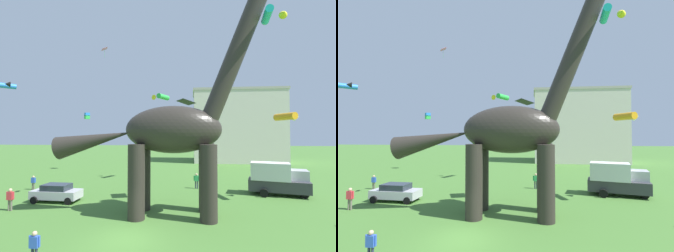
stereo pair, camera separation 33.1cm
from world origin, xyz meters
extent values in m
plane|color=#42702D|center=(0.00, 0.00, 0.00)|extent=(240.00, 240.00, 0.00)
cylinder|color=#2D2823|center=(4.90, 5.66, 2.65)|extent=(1.23, 1.23, 5.30)
cylinder|color=#2D2823|center=(4.90, 3.32, 2.65)|extent=(1.23, 1.23, 5.30)
cylinder|color=#2D2823|center=(-0.17, 5.66, 2.65)|extent=(1.23, 1.23, 5.30)
cylinder|color=#2D2823|center=(-0.17, 3.32, 2.65)|extent=(1.23, 1.23, 5.30)
ellipsoid|color=#2D2823|center=(2.36, 4.49, 6.37)|extent=(7.25, 3.12, 3.57)
cylinder|color=#2D2823|center=(7.06, 4.49, 12.08)|extent=(5.21, 1.34, 10.32)
cone|color=#2D2823|center=(-3.71, 4.49, 5.55)|extent=(6.37, 1.78, 3.02)
cube|color=#B7B7BC|center=(-8.31, 7.16, 0.67)|extent=(4.27, 1.94, 0.72)
cube|color=#232B35|center=(-8.31, 7.16, 1.29)|extent=(2.33, 1.65, 0.52)
cylinder|color=black|center=(-6.76, 8.05, 0.31)|extent=(0.63, 0.24, 0.62)
cylinder|color=black|center=(-6.76, 6.27, 0.31)|extent=(0.63, 0.24, 0.62)
cylinder|color=black|center=(-9.87, 8.05, 0.31)|extent=(0.63, 0.24, 0.62)
cylinder|color=black|center=(-9.87, 6.27, 0.31)|extent=(0.63, 0.24, 0.62)
cube|color=#38383D|center=(12.26, 11.50, 0.95)|extent=(5.95, 3.48, 1.10)
cube|color=#B7B7BC|center=(14.11, 11.50, 2.00)|extent=(2.23, 2.33, 1.00)
cube|color=silver|center=(11.48, 11.50, 2.35)|extent=(3.98, 2.88, 1.70)
cylinder|color=black|center=(14.28, 12.55, 0.40)|extent=(0.84, 0.46, 0.80)
cylinder|color=black|center=(14.28, 10.45, 0.40)|extent=(0.84, 0.46, 0.80)
cylinder|color=black|center=(10.58, 12.55, 0.40)|extent=(0.84, 0.46, 0.80)
cylinder|color=black|center=(10.58, 10.45, 0.40)|extent=(0.84, 0.46, 0.80)
cube|color=blue|center=(-3.53, -2.99, 1.01)|extent=(0.40, 0.25, 0.53)
sphere|color=tan|center=(-3.53, -2.99, 1.39)|extent=(0.23, 0.23, 0.23)
cylinder|color=blue|center=(-3.76, -2.99, 1.04)|extent=(0.10, 0.10, 0.50)
cylinder|color=blue|center=(-3.29, -2.99, 1.04)|extent=(0.10, 0.10, 0.50)
cylinder|color=#2D3347|center=(4.15, 13.67, 0.41)|extent=(0.14, 0.14, 0.83)
cylinder|color=#2D3347|center=(4.35, 13.67, 0.41)|extent=(0.14, 0.14, 0.83)
cube|color=green|center=(4.25, 13.67, 1.12)|extent=(0.45, 0.28, 0.59)
sphere|color=tan|center=(4.25, 13.67, 1.54)|extent=(0.26, 0.26, 0.26)
cylinder|color=green|center=(3.99, 13.67, 1.15)|extent=(0.11, 0.11, 0.56)
cylinder|color=green|center=(4.50, 13.67, 1.15)|extent=(0.11, 0.11, 0.56)
cylinder|color=#6B6056|center=(-10.60, 4.28, 0.43)|extent=(0.14, 0.14, 0.86)
cylinder|color=#6B6056|center=(-10.39, 4.28, 0.43)|extent=(0.14, 0.14, 0.86)
cube|color=#D1333D|center=(-10.50, 4.28, 1.17)|extent=(0.47, 0.29, 0.61)
sphere|color=tan|center=(-10.50, 4.28, 1.60)|extent=(0.27, 0.27, 0.27)
cylinder|color=#D1333D|center=(-10.77, 4.28, 1.20)|extent=(0.11, 0.11, 0.58)
cylinder|color=#D1333D|center=(-10.23, 4.28, 1.20)|extent=(0.11, 0.11, 0.58)
cylinder|color=#6B6056|center=(-13.50, 11.37, 0.37)|extent=(0.12, 0.12, 0.75)
cylinder|color=#6B6056|center=(-13.31, 11.37, 0.37)|extent=(0.12, 0.12, 0.75)
cube|color=blue|center=(-13.41, 11.37, 1.01)|extent=(0.41, 0.25, 0.53)
sphere|color=tan|center=(-13.41, 11.37, 1.40)|extent=(0.23, 0.23, 0.23)
cylinder|color=blue|center=(-13.64, 11.37, 1.04)|extent=(0.10, 0.10, 0.50)
cylinder|color=blue|center=(-13.17, 11.37, 1.04)|extent=(0.10, 0.10, 0.50)
cylinder|color=#287AE5|center=(-20.62, 15.87, 12.40)|extent=(2.14, 2.28, 0.68)
cone|color=black|center=(-19.62, 14.98, 12.40)|extent=(0.94, 0.93, 0.72)
cube|color=black|center=(3.23, 8.06, 8.91)|extent=(1.88, 2.11, 0.37)
cube|color=pink|center=(-4.27, 7.87, 13.92)|extent=(0.79, 0.88, 0.24)
cylinder|color=green|center=(-4.27, 7.87, 13.45)|extent=(0.01, 0.01, 0.73)
cylinder|color=green|center=(0.00, 18.09, 10.95)|extent=(1.53, 2.39, 0.65)
cone|color=yellow|center=(-1.17, 18.61, 10.95)|extent=(0.86, 0.81, 0.68)
cylinder|color=#19B2B7|center=(9.11, 3.80, 14.46)|extent=(0.80, 2.04, 0.56)
cone|color=yellow|center=(10.19, 3.66, 14.46)|extent=(0.64, 0.57, 0.58)
cylinder|color=orange|center=(12.07, 8.89, 7.59)|extent=(1.47, 2.36, 0.64)
cone|color=white|center=(13.23, 9.37, 7.59)|extent=(0.84, 0.79, 0.67)
cube|color=#287AE5|center=(-13.90, 25.96, 9.36)|extent=(1.03, 1.03, 0.59)
cube|color=green|center=(-13.90, 25.96, 8.91)|extent=(1.03, 1.03, 0.59)
cube|color=beige|center=(13.67, 41.79, 7.59)|extent=(18.90, 10.00, 15.17)
cube|color=#ABA396|center=(13.67, 41.79, 15.42)|extent=(19.28, 10.20, 0.50)
camera|label=1|loc=(3.78, -13.89, 6.00)|focal=26.25mm
camera|label=2|loc=(4.11, -13.86, 6.00)|focal=26.25mm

